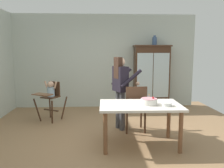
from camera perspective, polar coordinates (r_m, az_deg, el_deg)
The scene contains 10 objects.
ground_plane at distance 4.59m, azimuth -0.98°, elevation -13.09°, with size 6.24×6.24×0.00m, color #93704C.
wall_back at distance 6.92m, azimuth -1.88°, elevation 5.53°, with size 5.32×0.06×2.70m, color beige.
china_cabinet at distance 6.86m, azimuth 9.52°, elevation 1.74°, with size 1.04×0.48×1.81m.
ceramic_vase at distance 6.84m, azimuth 10.30°, elevation 10.27°, with size 0.13×0.13×0.27m.
high_chair_with_toddler at distance 5.74m, azimuth -14.71°, elevation -2.26°, with size 0.78×0.84×0.95m.
adult_person at distance 4.89m, azimuth 2.12°, elevation -0.03°, with size 0.64×0.63×1.53m.
dining_table at distance 4.13m, azimuth 6.86°, elevation -6.25°, with size 1.42×0.92×0.74m.
birthday_cake at distance 4.09m, azimuth 8.98°, elevation -4.20°, with size 0.28×0.28×0.19m.
serving_bowl at distance 4.06m, azimuth 13.08°, elevation -4.82°, with size 0.18×0.18×0.06m, color silver.
dining_chair_far_side at distance 4.79m, azimuth 5.71°, elevation -5.27°, with size 0.46×0.46×0.96m.
Camera 1 is at (-0.17, -4.28, 1.66)m, focal length 37.62 mm.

